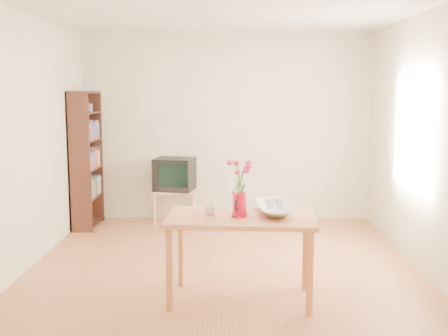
{
  "coord_description": "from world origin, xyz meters",
  "views": [
    {
      "loc": [
        0.09,
        -5.58,
        1.84
      ],
      "look_at": [
        0.0,
        0.3,
        1.0
      ],
      "focal_mm": 45.0,
      "sensor_mm": 36.0,
      "label": 1
    }
  ],
  "objects_px": {
    "pitcher": "(239,205)",
    "mug": "(211,210)",
    "bowl": "(275,188)",
    "table": "(241,227)",
    "television": "(175,174)"
  },
  "relations": [
    {
      "from": "television",
      "to": "pitcher",
      "type": "bearing_deg",
      "value": -63.06
    },
    {
      "from": "table",
      "to": "pitcher",
      "type": "xyz_separation_m",
      "value": [
        -0.01,
        -0.0,
        0.19
      ]
    },
    {
      "from": "table",
      "to": "television",
      "type": "height_order",
      "value": "television"
    },
    {
      "from": "bowl",
      "to": "mug",
      "type": "bearing_deg",
      "value": -170.51
    },
    {
      "from": "bowl",
      "to": "television",
      "type": "relative_size",
      "value": 0.8
    },
    {
      "from": "table",
      "to": "mug",
      "type": "xyz_separation_m",
      "value": [
        -0.26,
        0.05,
        0.14
      ]
    },
    {
      "from": "pitcher",
      "to": "mug",
      "type": "xyz_separation_m",
      "value": [
        -0.25,
        0.05,
        -0.05
      ]
    },
    {
      "from": "table",
      "to": "television",
      "type": "distance_m",
      "value": 2.98
    },
    {
      "from": "pitcher",
      "to": "television",
      "type": "height_order",
      "value": "pitcher"
    },
    {
      "from": "table",
      "to": "pitcher",
      "type": "relative_size",
      "value": 6.19
    },
    {
      "from": "mug",
      "to": "bowl",
      "type": "bearing_deg",
      "value": 167.21
    },
    {
      "from": "pitcher",
      "to": "mug",
      "type": "relative_size",
      "value": 1.87
    },
    {
      "from": "pitcher",
      "to": "mug",
      "type": "distance_m",
      "value": 0.26
    },
    {
      "from": "mug",
      "to": "television",
      "type": "height_order",
      "value": "television"
    },
    {
      "from": "bowl",
      "to": "television",
      "type": "xyz_separation_m",
      "value": [
        -1.16,
        2.72,
        -0.28
      ]
    }
  ]
}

